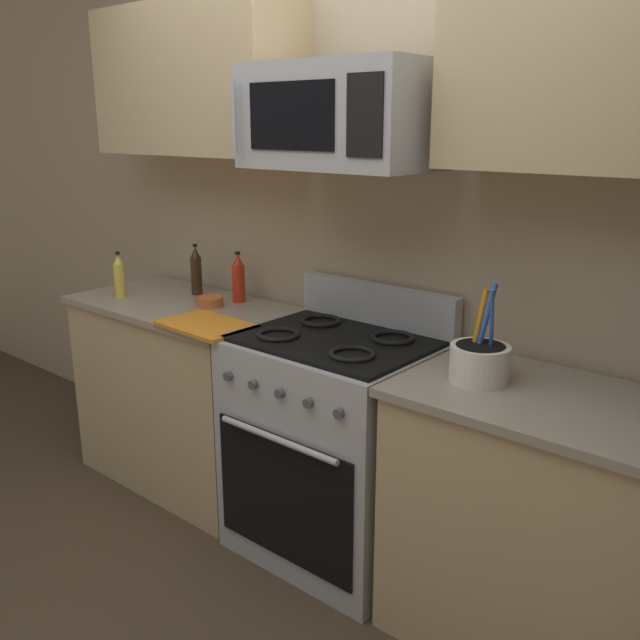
% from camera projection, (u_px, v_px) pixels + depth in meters
% --- Properties ---
extents(ground_plane, '(16.00, 16.00, 0.00)m').
position_uv_depth(ground_plane, '(227.00, 621.00, 2.50)').
color(ground_plane, '#473828').
extents(wall_back, '(8.00, 0.10, 2.60)m').
position_uv_depth(wall_back, '(393.00, 231.00, 2.86)').
color(wall_back, tan).
rests_on(wall_back, ground).
extents(counter_left, '(1.10, 0.61, 0.91)m').
position_uv_depth(counter_left, '(186.00, 392.00, 3.40)').
color(counter_left, tan).
rests_on(counter_left, ground).
extents(range_oven, '(0.76, 0.65, 1.09)m').
position_uv_depth(range_oven, '(335.00, 444.00, 2.81)').
color(range_oven, '#B2B5BA').
rests_on(range_oven, ground).
extents(counter_right, '(0.93, 0.61, 0.91)m').
position_uv_depth(counter_right, '(535.00, 524.00, 2.29)').
color(counter_right, tan).
rests_on(counter_right, ground).
extents(microwave, '(0.70, 0.44, 0.37)m').
position_uv_depth(microwave, '(342.00, 116.00, 2.48)').
color(microwave, '#B2B5BA').
extents(upper_cabinets_left, '(1.09, 0.34, 0.65)m').
position_uv_depth(upper_cabinets_left, '(195.00, 81.00, 3.12)').
color(upper_cabinets_left, tan).
extents(upper_cabinets_right, '(0.92, 0.34, 0.65)m').
position_uv_depth(upper_cabinets_right, '(602.00, 57.00, 2.00)').
color(upper_cabinets_right, tan).
extents(utensil_crock, '(0.20, 0.20, 0.33)m').
position_uv_depth(utensil_crock, '(480.00, 361.00, 2.27)').
color(utensil_crock, white).
rests_on(utensil_crock, counter_right).
extents(cutting_board, '(0.41, 0.28, 0.02)m').
position_uv_depth(cutting_board, '(207.00, 325.00, 2.88)').
color(cutting_board, orange).
rests_on(cutting_board, counter_left).
extents(bottle_soy, '(0.05, 0.05, 0.25)m').
position_uv_depth(bottle_soy, '(196.00, 271.00, 3.41)').
color(bottle_soy, '#382314').
rests_on(bottle_soy, counter_left).
extents(bottle_hot_sauce, '(0.06, 0.06, 0.24)m').
position_uv_depth(bottle_hot_sauce, '(238.00, 279.00, 3.27)').
color(bottle_hot_sauce, red).
rests_on(bottle_hot_sauce, counter_left).
extents(bottle_oil, '(0.05, 0.05, 0.23)m').
position_uv_depth(bottle_oil, '(119.00, 277.00, 3.35)').
color(bottle_oil, gold).
rests_on(bottle_oil, counter_left).
extents(prep_bowl, '(0.12, 0.12, 0.05)m').
position_uv_depth(prep_bowl, '(210.00, 301.00, 3.21)').
color(prep_bowl, '#D1662D').
rests_on(prep_bowl, counter_left).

